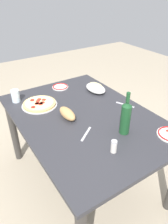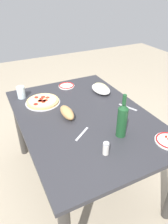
% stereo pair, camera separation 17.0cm
% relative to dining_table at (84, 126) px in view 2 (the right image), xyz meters
% --- Properties ---
extents(ground_plane, '(8.00, 8.00, 0.00)m').
position_rel_dining_table_xyz_m(ground_plane, '(0.00, 0.00, -0.65)').
color(ground_plane, tan).
rests_on(ground_plane, ground).
extents(dining_table, '(1.42, 1.00, 0.76)m').
position_rel_dining_table_xyz_m(dining_table, '(0.00, 0.00, 0.00)').
color(dining_table, '#2D2D33').
rests_on(dining_table, ground).
extents(pepperoni_pizza, '(0.31, 0.31, 0.03)m').
position_rel_dining_table_xyz_m(pepperoni_pizza, '(-0.35, -0.24, 0.12)').
color(pepperoni_pizza, '#B7B7BC').
rests_on(pepperoni_pizza, dining_table).
extents(baked_pasta_dish, '(0.24, 0.15, 0.08)m').
position_rel_dining_table_xyz_m(baked_pasta_dish, '(-0.30, 0.33, 0.15)').
color(baked_pasta_dish, white).
rests_on(baked_pasta_dish, dining_table).
extents(wine_bottle, '(0.07, 0.07, 0.32)m').
position_rel_dining_table_xyz_m(wine_bottle, '(0.35, 0.12, 0.24)').
color(wine_bottle, '#194723').
rests_on(wine_bottle, dining_table).
extents(water_glass, '(0.07, 0.07, 0.11)m').
position_rel_dining_table_xyz_m(water_glass, '(-0.52, -0.38, 0.17)').
color(water_glass, silver).
rests_on(water_glass, dining_table).
extents(side_plate_far, '(0.16, 0.16, 0.02)m').
position_rel_dining_table_xyz_m(side_plate_far, '(-0.57, 0.08, 0.12)').
color(side_plate_far, white).
rests_on(side_plate_far, dining_table).
extents(bread_loaf, '(0.20, 0.09, 0.08)m').
position_rel_dining_table_xyz_m(bread_loaf, '(-0.04, -0.13, 0.15)').
color(bread_loaf, tan).
rests_on(bread_loaf, dining_table).
extents(spice_shaker, '(0.04, 0.04, 0.09)m').
position_rel_dining_table_xyz_m(spice_shaker, '(0.46, -0.08, 0.15)').
color(spice_shaker, silver).
rests_on(spice_shaker, dining_table).
extents(fork_left, '(0.16, 0.08, 0.00)m').
position_rel_dining_table_xyz_m(fork_left, '(0.06, 0.39, 0.11)').
color(fork_left, '#B7B7BC').
rests_on(fork_left, dining_table).
extents(fork_right, '(0.11, 0.15, 0.00)m').
position_rel_dining_table_xyz_m(fork_right, '(0.22, -0.12, 0.11)').
color(fork_right, '#B7B7BC').
rests_on(fork_right, dining_table).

